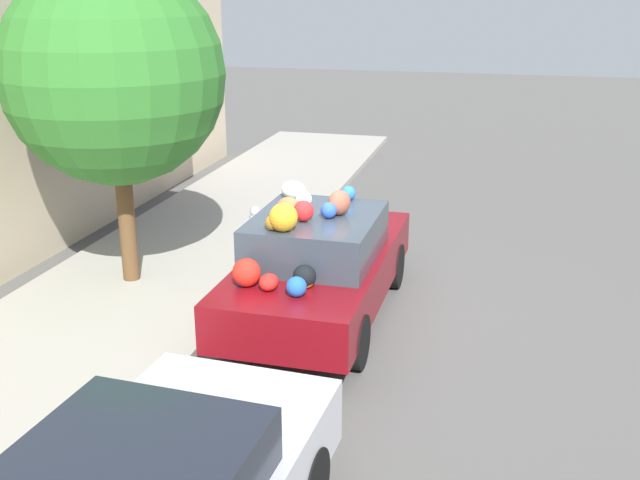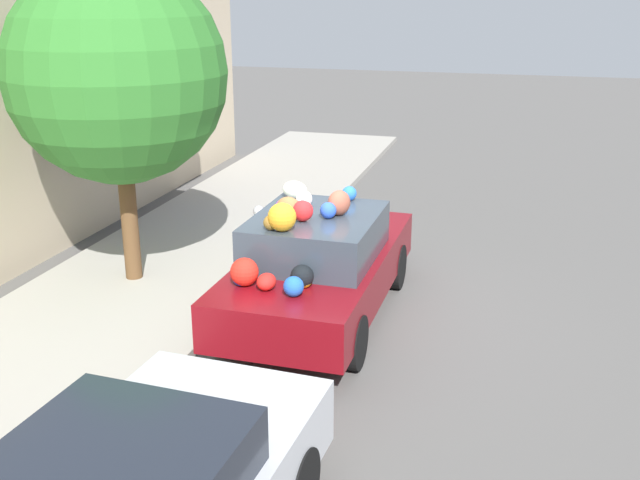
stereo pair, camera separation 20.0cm
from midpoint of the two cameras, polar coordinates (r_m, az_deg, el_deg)
The scene contains 5 objects.
ground_plane at distance 10.09m, azimuth 0.45°, elevation -5.77°, with size 60.00×60.00×0.00m, color #565451.
sidewalk_curb at distance 11.02m, azimuth -13.25°, elevation -3.75°, with size 24.00×3.20×0.12m.
street_tree at distance 10.66m, azimuth -14.69°, elevation 12.16°, with size 3.01×3.01×4.46m.
fire_hydrant at distance 12.25m, azimuth -4.19°, elevation 1.03°, with size 0.20×0.20×0.70m.
art_car at distance 9.73m, azimuth 0.44°, elevation -1.74°, with size 4.11×1.79×1.79m.
Camera 2 is at (-8.82, -2.51, 4.20)m, focal length 42.00 mm.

